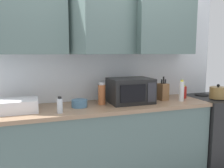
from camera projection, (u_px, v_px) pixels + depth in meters
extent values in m
cube|color=white|center=(98.00, 67.00, 2.75)|extent=(3.19, 0.06, 2.60)
cube|color=slate|center=(29.00, 16.00, 2.26)|extent=(0.73, 0.33, 0.75)
cube|color=slate|center=(103.00, 19.00, 2.47)|extent=(0.80, 0.60, 0.75)
cube|color=slate|center=(163.00, 23.00, 2.75)|extent=(0.73, 0.33, 0.75)
cube|color=slate|center=(107.00, 146.00, 2.56)|extent=(2.29, 0.60, 0.86)
cube|color=#9E7A5B|center=(107.00, 107.00, 2.50)|extent=(2.32, 0.63, 0.04)
cube|color=black|center=(217.00, 130.00, 3.04)|extent=(0.76, 0.64, 0.90)
cylinder|color=black|center=(217.00, 99.00, 2.79)|extent=(0.18, 0.18, 0.01)
cylinder|color=black|center=(202.00, 95.00, 3.05)|extent=(0.18, 0.18, 0.01)
cylinder|color=black|center=(222.00, 93.00, 3.16)|extent=(0.18, 0.18, 0.01)
cylinder|color=olive|center=(218.00, 93.00, 2.78)|extent=(0.19, 0.19, 0.14)
sphere|color=black|center=(218.00, 86.00, 2.77)|extent=(0.04, 0.04, 0.04)
cube|color=black|center=(130.00, 90.00, 2.59)|extent=(0.48, 0.36, 0.28)
cube|color=black|center=(133.00, 93.00, 2.40)|extent=(0.29, 0.01, 0.18)
cube|color=#2D2D33|center=(152.00, 92.00, 2.47)|extent=(0.10, 0.01, 0.21)
cube|color=silver|center=(17.00, 106.00, 2.20)|extent=(0.38, 0.30, 0.12)
cube|color=brown|center=(163.00, 92.00, 2.74)|extent=(0.12, 0.13, 0.20)
cylinder|color=black|center=(162.00, 82.00, 2.70)|extent=(0.02, 0.02, 0.05)
cylinder|color=black|center=(163.00, 80.00, 2.71)|extent=(0.02, 0.02, 0.08)
cylinder|color=black|center=(165.00, 81.00, 2.72)|extent=(0.02, 0.02, 0.05)
cylinder|color=silver|center=(60.00, 106.00, 2.14)|extent=(0.05, 0.05, 0.14)
cylinder|color=black|center=(60.00, 98.00, 2.13)|extent=(0.04, 0.04, 0.02)
cylinder|color=#BC6638|center=(102.00, 95.00, 2.50)|extent=(0.08, 0.08, 0.22)
cylinder|color=silver|center=(102.00, 84.00, 2.49)|extent=(0.06, 0.06, 0.03)
cylinder|color=white|center=(182.00, 91.00, 2.67)|extent=(0.06, 0.06, 0.23)
cylinder|color=yellow|center=(182.00, 81.00, 2.66)|extent=(0.03, 0.03, 0.02)
cylinder|color=red|center=(183.00, 92.00, 2.87)|extent=(0.08, 0.08, 0.15)
cylinder|color=yellow|center=(184.00, 86.00, 2.86)|extent=(0.04, 0.04, 0.02)
cylinder|color=teal|center=(79.00, 103.00, 2.39)|extent=(0.17, 0.17, 0.08)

